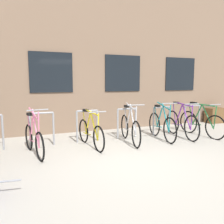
{
  "coord_description": "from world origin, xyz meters",
  "views": [
    {
      "loc": [
        -2.2,
        -4.21,
        1.66
      ],
      "look_at": [
        0.16,
        1.6,
        0.83
      ],
      "focal_mm": 37.56,
      "sensor_mm": 36.0,
      "label": 1
    }
  ],
  "objects_px": {
    "bicycle_yellow": "(90,133)",
    "bicycle_silver": "(130,128)",
    "planter_box": "(215,115)",
    "bicycle_pink": "(34,139)",
    "bicycle_green": "(201,123)",
    "bicycle_purple": "(181,123)",
    "bicycle_teal": "(162,125)"
  },
  "relations": [
    {
      "from": "bicycle_pink",
      "to": "bicycle_purple",
      "type": "height_order",
      "value": "bicycle_pink"
    },
    {
      "from": "bicycle_yellow",
      "to": "planter_box",
      "type": "relative_size",
      "value": 2.38
    },
    {
      "from": "bicycle_yellow",
      "to": "bicycle_silver",
      "type": "xyz_separation_m",
      "value": [
        1.12,
        0.01,
        0.03
      ]
    },
    {
      "from": "bicycle_pink",
      "to": "bicycle_purple",
      "type": "xyz_separation_m",
      "value": [
        4.22,
        0.16,
        0.04
      ]
    },
    {
      "from": "bicycle_green",
      "to": "bicycle_yellow",
      "type": "bearing_deg",
      "value": 177.99
    },
    {
      "from": "bicycle_silver",
      "to": "planter_box",
      "type": "distance_m",
      "value": 4.74
    },
    {
      "from": "bicycle_yellow",
      "to": "bicycle_purple",
      "type": "relative_size",
      "value": 0.93
    },
    {
      "from": "bicycle_teal",
      "to": "bicycle_yellow",
      "type": "bearing_deg",
      "value": 179.84
    },
    {
      "from": "bicycle_silver",
      "to": "bicycle_pink",
      "type": "distance_m",
      "value": 2.52
    },
    {
      "from": "bicycle_green",
      "to": "bicycle_purple",
      "type": "xyz_separation_m",
      "value": [
        -0.63,
        0.12,
        0.01
      ]
    },
    {
      "from": "bicycle_green",
      "to": "bicycle_purple",
      "type": "distance_m",
      "value": 0.64
    },
    {
      "from": "bicycle_purple",
      "to": "bicycle_teal",
      "type": "xyz_separation_m",
      "value": [
        -0.7,
        -0.0,
        -0.01
      ]
    },
    {
      "from": "bicycle_yellow",
      "to": "planter_box",
      "type": "distance_m",
      "value": 5.82
    },
    {
      "from": "bicycle_silver",
      "to": "bicycle_green",
      "type": "height_order",
      "value": "bicycle_silver"
    },
    {
      "from": "bicycle_purple",
      "to": "planter_box",
      "type": "relative_size",
      "value": 2.56
    },
    {
      "from": "bicycle_silver",
      "to": "bicycle_teal",
      "type": "relative_size",
      "value": 1.05
    },
    {
      "from": "planter_box",
      "to": "bicycle_pink",
      "type": "bearing_deg",
      "value": -167.07
    },
    {
      "from": "bicycle_silver",
      "to": "planter_box",
      "type": "height_order",
      "value": "bicycle_silver"
    },
    {
      "from": "bicycle_yellow",
      "to": "bicycle_silver",
      "type": "bearing_deg",
      "value": 0.62
    },
    {
      "from": "planter_box",
      "to": "bicycle_yellow",
      "type": "bearing_deg",
      "value": -165.59
    },
    {
      "from": "bicycle_yellow",
      "to": "bicycle_pink",
      "type": "xyz_separation_m",
      "value": [
        -1.39,
        -0.16,
        0.0
      ]
    },
    {
      "from": "bicycle_silver",
      "to": "bicycle_pink",
      "type": "bearing_deg",
      "value": -175.99
    },
    {
      "from": "bicycle_green",
      "to": "bicycle_purple",
      "type": "relative_size",
      "value": 0.98
    },
    {
      "from": "bicycle_silver",
      "to": "bicycle_purple",
      "type": "relative_size",
      "value": 0.99
    },
    {
      "from": "bicycle_teal",
      "to": "bicycle_pink",
      "type": "bearing_deg",
      "value": -177.43
    },
    {
      "from": "bicycle_teal",
      "to": "bicycle_green",
      "type": "bearing_deg",
      "value": -4.93
    },
    {
      "from": "bicycle_yellow",
      "to": "bicycle_teal",
      "type": "height_order",
      "value": "bicycle_teal"
    },
    {
      "from": "bicycle_teal",
      "to": "planter_box",
      "type": "height_order",
      "value": "bicycle_teal"
    },
    {
      "from": "bicycle_purple",
      "to": "bicycle_teal",
      "type": "relative_size",
      "value": 1.07
    },
    {
      "from": "bicycle_yellow",
      "to": "bicycle_green",
      "type": "bearing_deg",
      "value": -2.01
    },
    {
      "from": "bicycle_purple",
      "to": "planter_box",
      "type": "height_order",
      "value": "bicycle_purple"
    },
    {
      "from": "bicycle_purple",
      "to": "planter_box",
      "type": "xyz_separation_m",
      "value": [
        2.8,
        1.45,
        -0.1
      ]
    }
  ]
}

